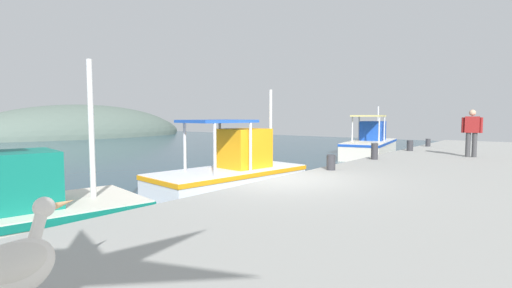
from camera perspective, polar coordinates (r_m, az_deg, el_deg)
name	(u,v)px	position (r m, az deg, el deg)	size (l,w,h in m)	color
water_surface	(2,158)	(24.20, -34.42, -1.81)	(60.00, 60.00, 0.00)	#284756
distant_hill_nearest	(85,137)	(45.27, -24.72, 1.02)	(23.79, 11.11, 7.07)	#596B60
distant_hill_second	(92,134)	(51.94, -23.87, 1.41)	(25.79, 12.66, 6.38)	#596B60
fishing_boat_third	(232,172)	(10.93, -3.73, -4.34)	(4.95, 2.49, 3.09)	white
fishing_boat_fourth	(370,145)	(21.72, 17.13, -0.10)	(6.27, 3.07, 2.84)	silver
pelican	(17,264)	(3.24, -32.80, -15.16)	(0.94, 0.63, 0.82)	tan
fisherman_standing	(472,131)	(15.22, 30.16, 1.79)	(0.31, 0.65, 1.68)	#3F3F42
mooring_bollard_nearest	(331,162)	(10.21, 11.41, -2.78)	(0.24, 0.24, 0.41)	#333338
mooring_bollard_second	(375,151)	(13.07, 17.70, -1.08)	(0.22, 0.22, 0.55)	#333338
mooring_bollard_third	(410,146)	(16.86, 22.51, -0.23)	(0.26, 0.26, 0.44)	#333338
mooring_bollard_fourth	(428,143)	(19.69, 24.85, 0.19)	(0.22, 0.22, 0.37)	#333338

